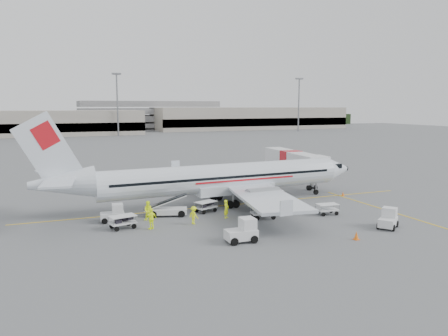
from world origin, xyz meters
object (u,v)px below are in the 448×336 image
Objects in this scene: tug_fore at (388,218)px; tug_mid at (241,230)px; aircraft at (224,159)px; jet_bridge at (291,167)px; belt_loader at (168,202)px; tug_aft at (112,213)px.

tug_fore is 13.66m from tug_mid.
jet_bridge is (13.82, 9.45, -2.76)m from aircraft.
tug_mid is (-17.59, -22.47, -1.28)m from jet_bridge.
aircraft reaches higher than belt_loader.
tug_aft is (-26.23, -12.52, -1.40)m from jet_bridge.
tug_fore is at bearing -22.12° from tug_aft.
aircraft is at bearing 37.91° from belt_loader.
tug_fore is 1.05× the size of tug_aft.
belt_loader is 20.41m from tug_fore.
belt_loader is 2.04× the size of tug_mid.
jet_bridge is at bearing 29.91° from tug_aft.
aircraft is 16.07× the size of tug_fore.
aircraft reaches higher than tug_mid.
aircraft is at bearing 88.37° from tug_fore.
tug_mid is at bearing -123.85° from jet_bridge.
tug_mid is (3.30, -10.28, -0.41)m from belt_loader.
aircraft is 8.40m from belt_loader.
aircraft is at bearing 18.27° from tug_aft.
belt_loader is at bearing -161.81° from aircraft.
aircraft is 2.13× the size of jet_bridge.
belt_loader is at bearing -145.52° from jet_bridge.
jet_bridge is 7.92× the size of tug_aft.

